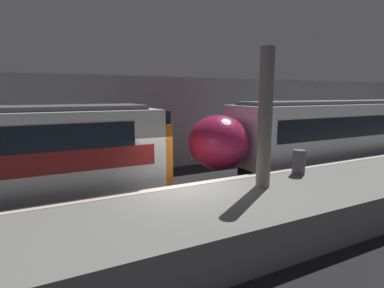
% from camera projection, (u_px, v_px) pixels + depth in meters
% --- Properties ---
extents(ground_plane, '(120.00, 120.00, 0.00)m').
position_uv_depth(ground_plane, '(183.00, 217.00, 9.46)').
color(ground_plane, black).
extents(platform, '(40.00, 3.57, 1.11)m').
position_uv_depth(platform, '(212.00, 223.00, 7.80)').
color(platform, slate).
rests_on(platform, ground).
extents(station_rear_barrier, '(50.00, 0.15, 4.72)m').
position_uv_depth(station_rear_barrier, '(128.00, 125.00, 14.58)').
color(station_rear_barrier, '#939399').
rests_on(station_rear_barrier, ground).
extents(support_pillar_near, '(0.41, 0.41, 4.08)m').
position_uv_depth(support_pillar_near, '(265.00, 119.00, 8.72)').
color(support_pillar_near, slate).
rests_on(support_pillar_near, platform).
extents(train_modern, '(20.17, 2.86, 3.52)m').
position_uv_depth(train_modern, '(363.00, 132.00, 16.32)').
color(train_modern, black).
rests_on(train_modern, ground).
extents(trash_bin, '(0.44, 0.44, 0.85)m').
position_uv_depth(trash_bin, '(299.00, 162.00, 10.41)').
color(trash_bin, '#4C4C51').
rests_on(trash_bin, platform).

